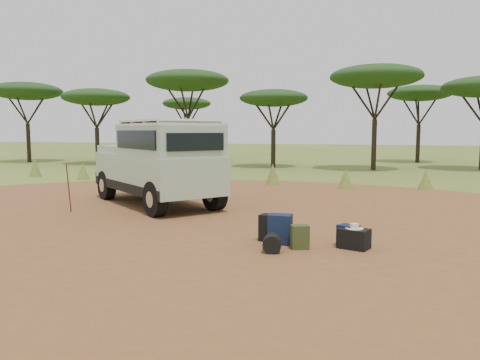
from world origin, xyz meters
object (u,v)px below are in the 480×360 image
(safari_vehicle, at_px, (159,165))
(backpack_olive, at_px, (300,237))
(walking_staff, at_px, (69,188))
(hard_case, at_px, (354,239))
(backpack_navy, at_px, (280,229))
(duffel_navy, at_px, (348,236))
(backpack_black, at_px, (270,228))

(safari_vehicle, bearing_deg, backpack_olive, -0.36)
(walking_staff, relative_size, hard_case, 2.51)
(safari_vehicle, bearing_deg, backpack_navy, -1.00)
(safari_vehicle, relative_size, walking_staff, 3.87)
(backpack_olive, bearing_deg, duffel_navy, 6.51)
(backpack_black, xyz_separation_m, hard_case, (1.69, -0.16, -0.08))
(backpack_black, bearing_deg, walking_staff, 175.42)
(walking_staff, xyz_separation_m, backpack_olive, (6.75, -2.20, -0.45))
(safari_vehicle, distance_m, backpack_olive, 6.51)
(hard_case, bearing_deg, backpack_navy, -159.88)
(hard_case, bearing_deg, backpack_olive, -143.90)
(walking_staff, relative_size, backpack_black, 2.51)
(duffel_navy, bearing_deg, safari_vehicle, 177.07)
(safari_vehicle, xyz_separation_m, duffel_navy, (5.84, -3.65, -1.03))
(safari_vehicle, bearing_deg, hard_case, 6.76)
(backpack_olive, distance_m, duffel_navy, 0.99)
(backpack_navy, height_order, backpack_olive, backpack_navy)
(backpack_olive, xyz_separation_m, hard_case, (1.00, 0.31, -0.04))
(walking_staff, distance_m, backpack_olive, 7.12)
(safari_vehicle, xyz_separation_m, backpack_navy, (4.52, -3.82, -0.94))
(walking_staff, height_order, backpack_black, walking_staff)
(safari_vehicle, relative_size, backpack_navy, 8.91)
(walking_staff, xyz_separation_m, backpack_navy, (6.31, -1.92, -0.38))
(safari_vehicle, height_order, walking_staff, safari_vehicle)
(walking_staff, xyz_separation_m, duffel_navy, (7.64, -1.75, -0.47))
(safari_vehicle, distance_m, backpack_navy, 5.99)
(walking_staff, distance_m, backpack_black, 6.32)
(safari_vehicle, bearing_deg, duffel_navy, 7.22)
(walking_staff, height_order, backpack_navy, walking_staff)
(walking_staff, xyz_separation_m, backpack_black, (6.06, -1.72, -0.41))
(backpack_navy, bearing_deg, backpack_black, 140.46)
(backpack_black, height_order, backpack_navy, backpack_navy)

